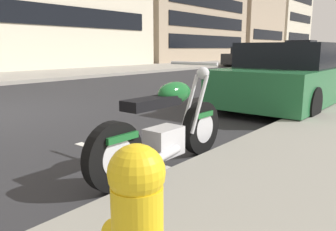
# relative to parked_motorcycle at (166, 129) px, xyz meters

# --- Properties ---
(sidewalk_far_curb) EXTENTS (120.00, 5.00, 0.14)m
(sidewalk_far_curb) POSITION_rel_parked_motorcycle_xyz_m (12.00, 11.98, -0.36)
(sidewalk_far_curb) COLOR gray
(sidewalk_far_curb) RESTS_ON ground
(parking_stall_stripe) EXTENTS (0.12, 2.20, 0.01)m
(parking_stall_stripe) POSITION_rel_parked_motorcycle_xyz_m (0.00, 0.44, -0.42)
(parking_stall_stripe) COLOR silver
(parking_stall_stripe) RESTS_ON ground
(parked_motorcycle) EXTENTS (2.05, 0.62, 1.12)m
(parked_motorcycle) POSITION_rel_parked_motorcycle_xyz_m (0.00, 0.00, 0.00)
(parked_motorcycle) COLOR black
(parked_motorcycle) RESTS_ON ground
(parked_car_near_corner) EXTENTS (4.27, 1.92, 1.37)m
(parked_car_near_corner) POSITION_rel_parked_motorcycle_xyz_m (4.75, 0.35, 0.22)
(parked_car_near_corner) COLOR #236638
(parked_car_near_corner) RESTS_ON ground
(crossing_truck) EXTENTS (2.08, 5.38, 1.92)m
(crossing_truck) POSITION_rel_parked_motorcycle_xyz_m (26.96, 6.53, 0.46)
(crossing_truck) COLOR #B7B7BC
(crossing_truck) RESTS_ON ground
(car_opposite_curb) EXTENTS (4.29, 1.98, 1.38)m
(car_opposite_curb) POSITION_rel_parked_motorcycle_xyz_m (20.02, 8.75, 0.22)
(car_opposite_curb) COLOR black
(car_opposite_curb) RESTS_ON ground
(fire_hydrant) EXTENTS (0.24, 0.36, 0.75)m
(fire_hydrant) POSITION_rel_parked_motorcycle_xyz_m (-1.72, -1.26, 0.11)
(fire_hydrant) COLOR gold
(fire_hydrant) RESTS_ON sidewalk_near_curb
(townhouse_far_uphill) EXTENTS (14.15, 8.33, 8.31)m
(townhouse_far_uphill) POSITION_rel_parked_motorcycle_xyz_m (23.80, 18.40, 3.73)
(townhouse_far_uphill) COLOR tan
(townhouse_far_uphill) RESTS_ON ground
(townhouse_mid_block) EXTENTS (10.04, 8.85, 12.74)m
(townhouse_mid_block) POSITION_rel_parked_motorcycle_xyz_m (36.93, 18.67, 5.94)
(townhouse_mid_block) COLOR tan
(townhouse_mid_block) RESTS_ON ground
(townhouse_behind_pole) EXTENTS (10.38, 9.15, 12.83)m
(townhouse_behind_pole) POSITION_rel_parked_motorcycle_xyz_m (48.04, 18.82, 5.99)
(townhouse_behind_pole) COLOR beige
(townhouse_behind_pole) RESTS_ON ground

